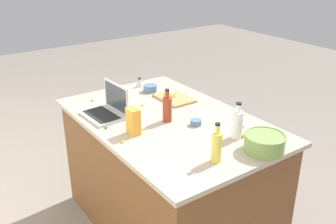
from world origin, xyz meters
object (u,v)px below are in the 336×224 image
(bottle_vinegar, at_px, (237,124))
(cutting_board, at_px, (174,98))
(kitchen_timer, at_px, (139,83))
(candy_bag, at_px, (133,121))
(laptop, at_px, (107,109))
(ramekin_small, at_px, (150,88))
(bottle_soy, at_px, (167,109))
(bottle_oil, at_px, (216,146))
(ramekin_medium, at_px, (196,122))
(mixing_bowl_large, at_px, (264,142))
(butter_stick_left, at_px, (170,93))

(bottle_vinegar, bearing_deg, cutting_board, -5.01)
(kitchen_timer, height_order, candy_bag, candy_bag)
(laptop, distance_m, ramekin_small, 0.55)
(bottle_soy, relative_size, kitchen_timer, 2.97)
(bottle_oil, relative_size, ramekin_medium, 3.08)
(kitchen_timer, bearing_deg, ramekin_small, -176.64)
(ramekin_medium, distance_m, candy_bag, 0.42)
(cutting_board, xyz_separation_m, candy_bag, (-0.33, 0.55, 0.08))
(ramekin_medium, bearing_deg, laptop, 40.49)
(laptop, bearing_deg, ramekin_medium, -139.51)
(bottle_oil, bearing_deg, laptop, 12.82)
(mixing_bowl_large, bearing_deg, bottle_oil, 76.45)
(cutting_board, distance_m, kitchen_timer, 0.41)
(laptop, distance_m, butter_stick_left, 0.56)
(laptop, xyz_separation_m, bottle_vinegar, (-0.76, -0.49, 0.05))
(ramekin_medium, bearing_deg, mixing_bowl_large, -168.41)
(laptop, bearing_deg, bottle_soy, -137.92)
(bottle_vinegar, distance_m, ramekin_medium, 0.31)
(bottle_oil, height_order, ramekin_small, bottle_oil)
(ramekin_small, xyz_separation_m, candy_bag, (-0.58, 0.49, 0.06))
(butter_stick_left, xyz_separation_m, ramekin_medium, (-0.50, 0.15, -0.02))
(bottle_oil, xyz_separation_m, kitchen_timer, (1.28, -0.29, -0.06))
(bottle_vinegar, relative_size, candy_bag, 1.37)
(butter_stick_left, bearing_deg, bottle_soy, 141.70)
(cutting_board, distance_m, ramekin_medium, 0.48)
(ramekin_medium, bearing_deg, kitchen_timer, -5.79)
(laptop, bearing_deg, candy_bag, -178.97)
(laptop, relative_size, candy_bag, 1.89)
(laptop, relative_size, bottle_oil, 1.39)
(bottle_oil, height_order, butter_stick_left, bottle_oil)
(kitchen_timer, bearing_deg, bottle_vinegar, -179.89)
(butter_stick_left, bearing_deg, laptop, 92.98)
(bottle_soy, bearing_deg, laptop, 42.08)
(laptop, relative_size, bottle_vinegar, 1.38)
(cutting_board, relative_size, candy_bag, 1.80)
(butter_stick_left, height_order, ramekin_medium, butter_stick_left)
(butter_stick_left, distance_m, ramekin_medium, 0.53)
(laptop, relative_size, mixing_bowl_large, 1.34)
(ramekin_medium, xyz_separation_m, candy_bag, (0.13, 0.40, 0.07))
(butter_stick_left, bearing_deg, bottle_oil, 159.00)
(bottle_oil, relative_size, bottle_vinegar, 0.99)
(bottle_oil, height_order, candy_bag, bottle_oil)
(laptop, distance_m, cutting_board, 0.56)
(bottle_soy, distance_m, bottle_oil, 0.59)
(laptop, bearing_deg, bottle_oil, -167.18)
(laptop, relative_size, ramekin_medium, 4.28)
(butter_stick_left, bearing_deg, cutting_board, 180.00)
(cutting_board, bearing_deg, bottle_oil, 157.88)
(ramekin_small, bearing_deg, cutting_board, -167.13)
(kitchen_timer, bearing_deg, butter_stick_left, -169.31)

